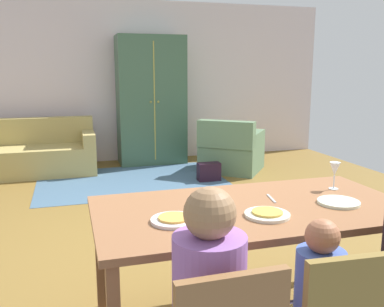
% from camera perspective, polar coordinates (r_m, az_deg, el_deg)
% --- Properties ---
extents(ground_plane, '(7.17, 6.28, 0.02)m').
position_cam_1_polar(ground_plane, '(4.51, -2.91, -9.00)').
color(ground_plane, brown).
extents(back_wall, '(7.17, 0.10, 2.70)m').
position_cam_1_polar(back_wall, '(7.37, -8.93, 9.58)').
color(back_wall, silver).
rests_on(back_wall, ground_plane).
extents(dining_table, '(1.87, 0.96, 0.76)m').
position_cam_1_polar(dining_table, '(2.55, 8.29, -8.55)').
color(dining_table, brown).
rests_on(dining_table, ground_plane).
extents(plate_near_man, '(0.25, 0.25, 0.02)m').
position_cam_1_polar(plate_near_man, '(2.25, -2.44, -9.04)').
color(plate_near_man, white).
rests_on(plate_near_man, dining_table).
extents(pizza_near_man, '(0.17, 0.17, 0.01)m').
position_cam_1_polar(pizza_near_man, '(2.25, -2.45, -8.68)').
color(pizza_near_man, gold).
rests_on(pizza_near_man, plate_near_man).
extents(plate_near_child, '(0.25, 0.25, 0.02)m').
position_cam_1_polar(plate_near_child, '(2.37, 10.17, -8.17)').
color(plate_near_child, silver).
rests_on(plate_near_child, dining_table).
extents(pizza_near_child, '(0.17, 0.17, 0.01)m').
position_cam_1_polar(pizza_near_child, '(2.37, 10.18, -7.83)').
color(pizza_near_child, gold).
rests_on(pizza_near_child, plate_near_child).
extents(plate_near_woman, '(0.25, 0.25, 0.02)m').
position_cam_1_polar(plate_near_woman, '(2.69, 19.28, -6.26)').
color(plate_near_woman, silver).
rests_on(plate_near_woman, dining_table).
extents(wine_glass, '(0.07, 0.07, 0.19)m').
position_cam_1_polar(wine_glass, '(2.97, 18.80, -2.14)').
color(wine_glass, silver).
rests_on(wine_glass, dining_table).
extents(fork, '(0.05, 0.15, 0.01)m').
position_cam_1_polar(fork, '(2.38, 2.65, -8.06)').
color(fork, silver).
rests_on(fork, dining_table).
extents(knife, '(0.04, 0.17, 0.01)m').
position_cam_1_polar(knife, '(2.68, 10.72, -6.02)').
color(knife, silver).
rests_on(knife, dining_table).
extents(area_rug, '(2.60, 1.80, 0.01)m').
position_cam_1_polar(area_rug, '(6.05, -8.15, -3.65)').
color(area_rug, '#415E77').
rests_on(area_rug, ground_plane).
extents(couch, '(1.91, 0.86, 0.82)m').
position_cam_1_polar(couch, '(6.79, -21.14, -0.08)').
color(couch, tan).
rests_on(couch, ground_plane).
extents(armchair, '(1.20, 1.20, 0.82)m').
position_cam_1_polar(armchair, '(6.53, 5.33, 0.35)').
color(armchair, '#597756').
rests_on(armchair, ground_plane).
extents(armoire, '(1.10, 0.59, 2.10)m').
position_cam_1_polar(armoire, '(7.06, -5.57, 7.16)').
color(armoire, '#3D5D44').
rests_on(armoire, ground_plane).
extents(handbag, '(0.32, 0.16, 0.26)m').
position_cam_1_polar(handbag, '(5.97, 2.30, -2.49)').
color(handbag, black).
rests_on(handbag, ground_plane).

